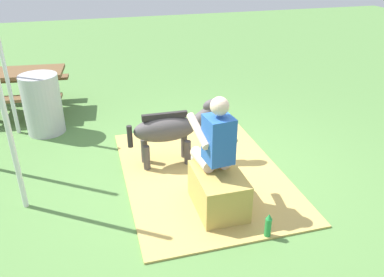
% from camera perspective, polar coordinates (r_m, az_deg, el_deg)
% --- Properties ---
extents(ground_plane, '(24.00, 24.00, 0.00)m').
position_cam_1_polar(ground_plane, '(5.26, 2.04, -4.87)').
color(ground_plane, '#568442').
extents(hay_patch, '(2.83, 2.03, 0.02)m').
position_cam_1_polar(hay_patch, '(5.22, 1.60, -5.02)').
color(hay_patch, tan).
rests_on(hay_patch, ground).
extents(hay_bale, '(0.75, 0.51, 0.47)m').
position_cam_1_polar(hay_bale, '(4.47, 3.83, -7.68)').
color(hay_bale, tan).
rests_on(hay_bale, ground).
extents(person_seated, '(0.69, 0.46, 1.35)m').
position_cam_1_polar(person_seated, '(4.34, 3.18, -0.96)').
color(person_seated, beige).
rests_on(person_seated, ground).
extents(pony_standing, '(0.33, 1.35, 0.89)m').
position_cam_1_polar(pony_standing, '(5.22, -2.96, 1.49)').
color(pony_standing, '#4C4747').
rests_on(pony_standing, ground).
extents(soda_bottle, '(0.07, 0.07, 0.30)m').
position_cam_1_polar(soda_bottle, '(4.20, 10.98, -12.37)').
color(soda_bottle, '#268C3F').
rests_on(soda_bottle, ground).
extents(water_barrel, '(0.58, 0.58, 0.95)m').
position_cam_1_polar(water_barrel, '(6.58, -20.86, 4.65)').
color(water_barrel, '#B2B2B7').
rests_on(water_barrel, ground).
extents(tent_pole_left, '(0.06, 0.06, 2.33)m').
position_cam_1_polar(tent_pole_left, '(4.49, -25.50, 3.21)').
color(tent_pole_left, silver).
rests_on(tent_pole_left, ground).
extents(tent_pole_right, '(0.06, 0.06, 2.33)m').
position_cam_1_polar(tent_pole_right, '(6.52, -25.69, 10.02)').
color(tent_pole_right, silver).
rests_on(tent_pole_right, ground).
extents(picnic_bench, '(1.43, 1.61, 0.75)m').
position_cam_1_polar(picnic_bench, '(7.52, -23.74, 7.67)').
color(picnic_bench, brown).
rests_on(picnic_bench, ground).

